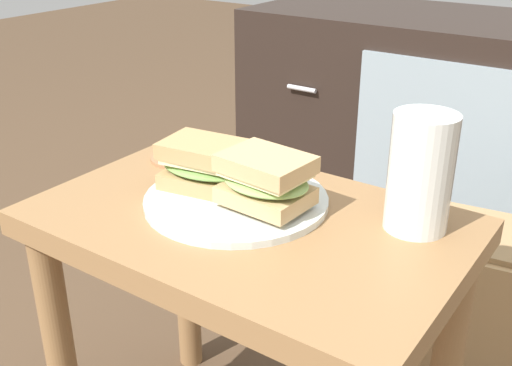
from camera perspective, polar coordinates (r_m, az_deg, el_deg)
The scene contains 8 objects.
side_table at distance 0.86m, azimuth -0.74°, elevation -8.37°, with size 0.56×0.36×0.46m.
tv_cabinet at distance 1.70m, azimuth 15.83°, elevation 4.92°, with size 0.96×0.46×0.58m.
plate at distance 0.84m, azimuth -1.83°, elevation -1.57°, with size 0.25×0.25×0.01m, color silver.
sandwich_front at distance 0.86m, azimuth -4.43°, elevation 1.65°, with size 0.15×0.11×0.07m.
sandwich_back at distance 0.79m, azimuth 0.90°, elevation 0.32°, with size 0.12×0.10×0.07m.
beer_glass at distance 0.78m, azimuth 14.89°, elevation 0.70°, with size 0.08×0.08×0.15m.
coaster at distance 0.99m, azimuth -6.98°, elevation 2.36°, with size 0.09×0.09×0.01m, color #996B47.
paper_bag at distance 1.22m, azimuth 21.06°, elevation -11.07°, with size 0.26×0.20×0.32m.
Camera 1 is at (0.42, -0.58, 0.84)m, focal length 43.45 mm.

